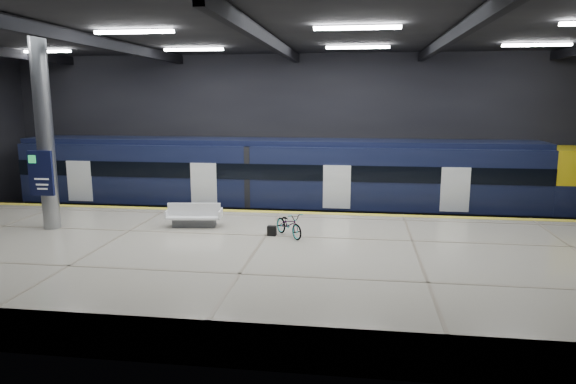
# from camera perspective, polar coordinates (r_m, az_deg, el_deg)

# --- Properties ---
(ground) EXTENTS (30.00, 30.00, 0.00)m
(ground) POSITION_cam_1_polar(r_m,az_deg,el_deg) (19.21, -1.93, -7.24)
(ground) COLOR black
(ground) RESTS_ON ground
(room_shell) EXTENTS (30.10, 16.10, 8.05)m
(room_shell) POSITION_cam_1_polar(r_m,az_deg,el_deg) (18.31, -2.04, 10.08)
(room_shell) COLOR black
(room_shell) RESTS_ON ground
(platform) EXTENTS (30.00, 11.00, 1.10)m
(platform) POSITION_cam_1_polar(r_m,az_deg,el_deg) (16.70, -3.39, -8.00)
(platform) COLOR beige
(platform) RESTS_ON ground
(safety_strip) EXTENTS (30.00, 0.40, 0.01)m
(safety_strip) POSITION_cam_1_polar(r_m,az_deg,el_deg) (21.55, -0.72, -2.24)
(safety_strip) COLOR yellow
(safety_strip) RESTS_ON platform
(rails) EXTENTS (30.00, 1.52, 0.16)m
(rails) POSITION_cam_1_polar(r_m,az_deg,el_deg) (24.43, 0.24, -3.19)
(rails) COLOR gray
(rails) RESTS_ON ground
(train) EXTENTS (29.40, 2.84, 3.79)m
(train) POSITION_cam_1_polar(r_m,az_deg,el_deg) (23.93, 2.71, 1.34)
(train) COLOR black
(train) RESTS_ON ground
(bench) EXTENTS (2.11, 1.07, 0.89)m
(bench) POSITION_cam_1_polar(r_m,az_deg,el_deg) (19.42, -10.36, -2.88)
(bench) COLOR #595B60
(bench) RESTS_ON platform
(bicycle) EXTENTS (1.45, 1.63, 0.85)m
(bicycle) POSITION_cam_1_polar(r_m,az_deg,el_deg) (17.73, 0.11, -3.61)
(bicycle) COLOR #99999E
(bicycle) RESTS_ON platform
(pannier_bag) EXTENTS (0.32, 0.21, 0.35)m
(pannier_bag) POSITION_cam_1_polar(r_m,az_deg,el_deg) (17.88, -1.80, -4.33)
(pannier_bag) COLOR black
(pannier_bag) RESTS_ON platform
(info_column) EXTENTS (0.90, 0.78, 6.90)m
(info_column) POSITION_cam_1_polar(r_m,az_deg,el_deg) (20.37, -25.43, 5.58)
(info_column) COLOR #9EA0A5
(info_column) RESTS_ON platform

